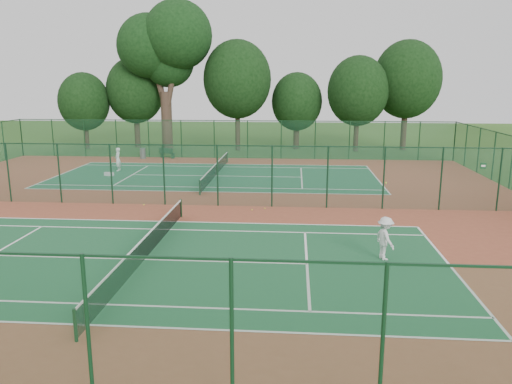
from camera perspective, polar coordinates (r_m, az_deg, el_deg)
ground at (r=28.83m, az=-7.38°, el=-1.51°), size 120.00×120.00×0.00m
red_pad at (r=28.83m, az=-7.38°, el=-1.50°), size 40.00×36.00×0.01m
court_near at (r=20.48m, az=-12.52°, el=-7.55°), size 23.77×10.97×0.01m
court_far at (r=37.48m, az=-4.60°, el=1.84°), size 23.77×10.97×0.01m
fence_north at (r=46.04m, az=-2.89°, el=6.05°), size 40.00×0.09×3.50m
fence_south at (r=12.20m, az=-25.52°, el=-13.91°), size 40.00×0.09×3.50m
fence_divider at (r=28.46m, az=-7.48°, el=1.93°), size 40.00×0.09×3.50m
tennis_net_near at (r=20.31m, az=-12.59°, el=-6.14°), size 0.10×12.90×0.97m
tennis_net_far at (r=37.39m, az=-4.62°, el=2.64°), size 0.10×12.90×0.97m
player_near at (r=20.42m, az=14.54°, el=-5.14°), size 1.01×1.28×1.73m
player_far at (r=40.84m, az=-15.51°, el=3.62°), size 0.45×0.68×1.83m
trash_bin at (r=46.98m, az=-12.81°, el=4.33°), size 0.54×0.54×0.96m
bench at (r=46.86m, az=-10.14°, el=4.43°), size 1.58×1.01×0.94m
kit_bag at (r=39.03m, az=-16.45°, el=1.98°), size 0.73×0.37×0.26m
stray_ball_a at (r=27.43m, az=-0.45°, el=-2.04°), size 0.07×0.07×0.07m
stray_ball_b at (r=27.71m, az=1.02°, el=-1.88°), size 0.07×0.07×0.07m
stray_ball_c at (r=29.23m, az=-12.69°, el=-1.43°), size 0.07×0.07×0.07m
big_tree at (r=52.06m, az=-10.32°, el=16.18°), size 9.59×7.02×14.73m
evergreen_row at (r=52.36m, az=-1.45°, el=4.91°), size 39.00×5.00×12.00m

